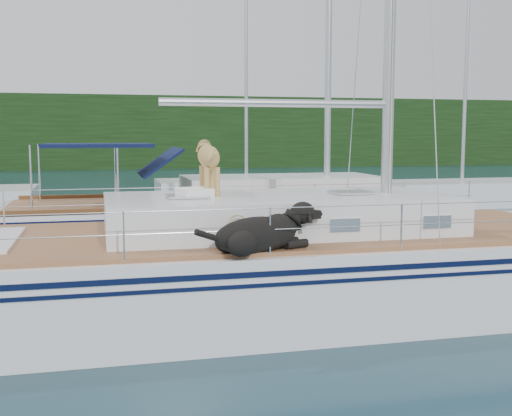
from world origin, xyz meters
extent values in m
plane|color=black|center=(0.00, 0.00, 0.00)|extent=(120.00, 120.00, 0.00)
cube|color=black|center=(0.00, 45.00, 3.00)|extent=(90.00, 3.00, 6.00)
cube|color=#595147|center=(0.00, 46.20, 0.60)|extent=(92.00, 1.00, 1.20)
cube|color=white|center=(0.00, 0.00, 0.50)|extent=(12.00, 3.80, 1.40)
cube|color=#98643D|center=(0.00, 0.00, 1.23)|extent=(11.52, 3.50, 0.06)
cube|color=white|center=(0.80, 0.00, 1.54)|extent=(5.20, 2.50, 0.55)
cylinder|color=silver|center=(0.80, 0.00, 3.21)|extent=(3.60, 0.12, 0.12)
cylinder|color=silver|center=(0.00, -1.75, 1.82)|extent=(10.56, 0.01, 0.01)
cylinder|color=silver|center=(0.00, 1.75, 1.82)|extent=(10.56, 0.01, 0.01)
cube|color=blue|center=(0.34, 1.24, 1.29)|extent=(0.72, 0.55, 0.05)
cube|color=white|center=(-0.46, 0.17, 1.87)|extent=(0.58, 0.53, 0.12)
torus|color=beige|center=(-0.20, -1.65, 1.62)|extent=(0.36, 0.18, 0.34)
cube|color=white|center=(1.34, 5.85, 0.45)|extent=(11.00, 3.50, 1.30)
cube|color=#98643D|center=(1.34, 5.85, 1.10)|extent=(10.56, 3.29, 0.06)
cube|color=white|center=(2.54, 5.85, 1.45)|extent=(4.80, 2.30, 0.55)
cube|color=#0D1739|center=(-1.86, 5.85, 2.50)|extent=(2.40, 2.30, 0.08)
cube|color=white|center=(4.00, 16.00, 0.40)|extent=(7.20, 3.00, 1.10)
cylinder|color=silver|center=(4.00, 16.00, 6.00)|extent=(0.14, 0.14, 11.00)
cube|color=white|center=(12.00, 13.00, 0.40)|extent=(6.40, 3.00, 1.10)
cylinder|color=silver|center=(12.00, 13.00, 6.00)|extent=(0.14, 0.14, 11.00)
camera|label=1|loc=(-1.88, -9.43, 2.72)|focal=45.00mm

